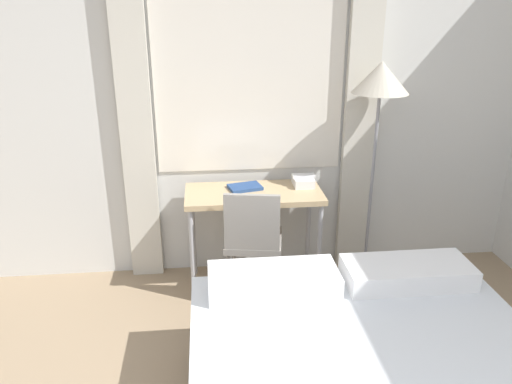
% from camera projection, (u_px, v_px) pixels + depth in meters
% --- Properties ---
extents(wall_back_with_window, '(5.63, 0.13, 2.70)m').
position_uv_depth(wall_back_with_window, '(230.00, 105.00, 3.73)').
color(wall_back_with_window, silver).
rests_on(wall_back_with_window, ground_plane).
extents(desk, '(1.00, 0.48, 0.77)m').
position_uv_depth(desk, '(254.00, 202.00, 3.69)').
color(desk, tan).
rests_on(desk, ground_plane).
extents(desk_chair, '(0.46, 0.46, 0.88)m').
position_uv_depth(desk_chair, '(253.00, 237.00, 3.54)').
color(desk_chair, gray).
rests_on(desk_chair, ground_plane).
extents(standing_lamp, '(0.40, 0.40, 1.69)m').
position_uv_depth(standing_lamp, '(380.00, 94.00, 3.49)').
color(standing_lamp, '#4C4C51').
rests_on(standing_lamp, ground_plane).
extents(telephone, '(0.17, 0.19, 0.09)m').
position_uv_depth(telephone, '(303.00, 181.00, 3.76)').
color(telephone, white).
rests_on(telephone, desk).
extents(book, '(0.27, 0.22, 0.02)m').
position_uv_depth(book, '(245.00, 187.00, 3.71)').
color(book, navy).
rests_on(book, desk).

